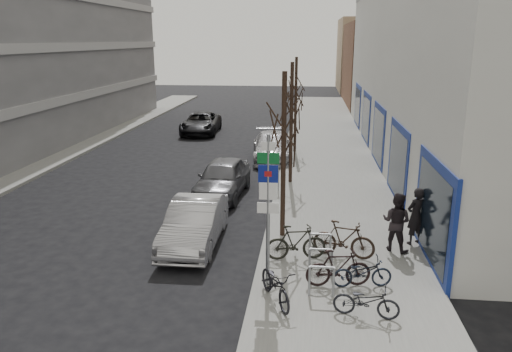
% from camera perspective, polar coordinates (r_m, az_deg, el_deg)
% --- Properties ---
extents(ground, '(120.00, 120.00, 0.00)m').
position_cam_1_polar(ground, '(14.02, -8.73, -12.17)').
color(ground, black).
rests_on(ground, ground).
extents(sidewalk_east, '(5.00, 70.00, 0.15)m').
position_cam_1_polar(sidewalk_east, '(22.92, 8.67, -0.94)').
color(sidewalk_east, slate).
rests_on(sidewalk_east, ground).
extents(sidewalk_west, '(3.00, 70.00, 0.15)m').
position_cam_1_polar(sidewalk_west, '(27.03, -26.26, 0.12)').
color(sidewalk_west, slate).
rests_on(sidewalk_west, ground).
extents(brick_building_far, '(12.00, 14.00, 8.00)m').
position_cam_1_polar(brick_building_far, '(52.93, 16.95, 12.07)').
color(brick_building_far, brown).
rests_on(brick_building_far, ground).
extents(tan_building_far, '(13.00, 12.00, 9.00)m').
position_cam_1_polar(tan_building_far, '(67.78, 15.09, 13.21)').
color(tan_building_far, '#937A5B').
rests_on(tan_building_far, ground).
extents(highway_sign_pole, '(0.55, 0.10, 4.20)m').
position_cam_1_polar(highway_sign_pole, '(12.66, 1.38, -2.97)').
color(highway_sign_pole, gray).
rests_on(highway_sign_pole, ground).
extents(bike_rack, '(0.66, 2.26, 0.83)m').
position_cam_1_polar(bike_rack, '(13.86, 7.41, -9.42)').
color(bike_rack, gray).
rests_on(bike_rack, sidewalk_east).
extents(tree_near, '(1.80, 1.80, 5.50)m').
position_cam_1_polar(tree_near, '(15.68, 3.23, 6.78)').
color(tree_near, black).
rests_on(tree_near, ground).
extents(tree_mid, '(1.80, 1.80, 5.50)m').
position_cam_1_polar(tree_mid, '(22.12, 4.11, 9.26)').
color(tree_mid, black).
rests_on(tree_mid, ground).
extents(tree_far, '(1.80, 1.80, 5.50)m').
position_cam_1_polar(tree_far, '(28.59, 4.60, 10.63)').
color(tree_far, black).
rests_on(tree_far, ground).
extents(meter_front, '(0.10, 0.08, 1.27)m').
position_cam_1_polar(meter_front, '(16.02, 1.35, -4.81)').
color(meter_front, gray).
rests_on(meter_front, sidewalk_east).
extents(meter_mid, '(0.10, 0.08, 1.27)m').
position_cam_1_polar(meter_mid, '(21.25, 2.59, 0.29)').
color(meter_mid, gray).
rests_on(meter_mid, sidewalk_east).
extents(meter_back, '(0.10, 0.08, 1.27)m').
position_cam_1_polar(meter_back, '(26.59, 3.33, 3.35)').
color(meter_back, gray).
rests_on(meter_back, sidewalk_east).
extents(bike_near_left, '(1.25, 1.85, 1.09)m').
position_cam_1_polar(bike_near_left, '(12.51, 2.27, -11.96)').
color(bike_near_left, black).
rests_on(bike_near_left, sidewalk_east).
extents(bike_near_right, '(1.80, 0.78, 1.06)m').
position_cam_1_polar(bike_near_right, '(13.41, 9.39, -10.29)').
color(bike_near_right, black).
rests_on(bike_near_right, sidewalk_east).
extents(bike_mid_curb, '(1.63, 0.71, 0.96)m').
position_cam_1_polar(bike_mid_curb, '(13.52, 12.05, -10.45)').
color(bike_mid_curb, black).
rests_on(bike_mid_curb, sidewalk_east).
extents(bike_mid_inner, '(1.87, 0.88, 1.10)m').
position_cam_1_polar(bike_mid_inner, '(14.79, 4.59, -7.53)').
color(bike_mid_inner, black).
rests_on(bike_mid_inner, sidewalk_east).
extents(bike_far_curb, '(1.60, 0.70, 0.94)m').
position_cam_1_polar(bike_far_curb, '(12.21, 12.51, -13.50)').
color(bike_far_curb, black).
rests_on(bike_far_curb, sidewalk_east).
extents(bike_far_inner, '(1.96, 1.02, 1.14)m').
position_cam_1_polar(bike_far_inner, '(15.13, 10.00, -7.10)').
color(bike_far_inner, black).
rests_on(bike_far_inner, sidewalk_east).
extents(parked_car_front, '(1.59, 4.44, 1.46)m').
position_cam_1_polar(parked_car_front, '(16.22, -7.06, -5.36)').
color(parked_car_front, '#B3B3B8').
rests_on(parked_car_front, ground).
extents(parked_car_mid, '(2.14, 4.67, 1.55)m').
position_cam_1_polar(parked_car_mid, '(21.18, -3.84, -0.18)').
color(parked_car_mid, '#505055').
rests_on(parked_car_mid, ground).
extents(parked_car_back, '(2.56, 5.25, 1.47)m').
position_cam_1_polar(parked_car_back, '(27.47, 1.84, 3.37)').
color(parked_car_back, '#AFAFB4').
rests_on(parked_car_back, ground).
extents(lane_car, '(2.66, 5.33, 1.45)m').
position_cam_1_polar(lane_car, '(35.59, -6.31, 6.03)').
color(lane_car, black).
rests_on(lane_car, ground).
extents(pedestrian_near, '(0.81, 0.73, 1.85)m').
position_cam_1_polar(pedestrian_near, '(16.49, 17.79, -4.38)').
color(pedestrian_near, black).
rests_on(pedestrian_near, sidewalk_east).
extents(pedestrian_far, '(0.83, 0.75, 1.86)m').
position_cam_1_polar(pedestrian_far, '(15.83, 15.75, -5.03)').
color(pedestrian_far, black).
rests_on(pedestrian_far, sidewalk_east).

